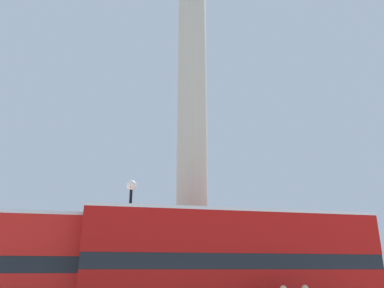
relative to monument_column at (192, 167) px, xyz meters
The scene contains 5 objects.
monument_column is the anchor object (origin of this frame).
bus_a 8.34m from the monument_column, 85.66° to the right, with size 11.44×3.25×4.37m.
bus_b 11.11m from the monument_column, 142.46° to the right, with size 10.23×3.25×4.14m.
equestrian_statue 11.54m from the monument_column, 152.87° to the left, with size 3.89×3.31×5.73m.
street_lamp 5.84m from the monument_column, 144.16° to the right, with size 0.49×0.49×6.37m.
Camera 1 is at (-3.80, -20.87, 2.18)m, focal length 35.00 mm.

